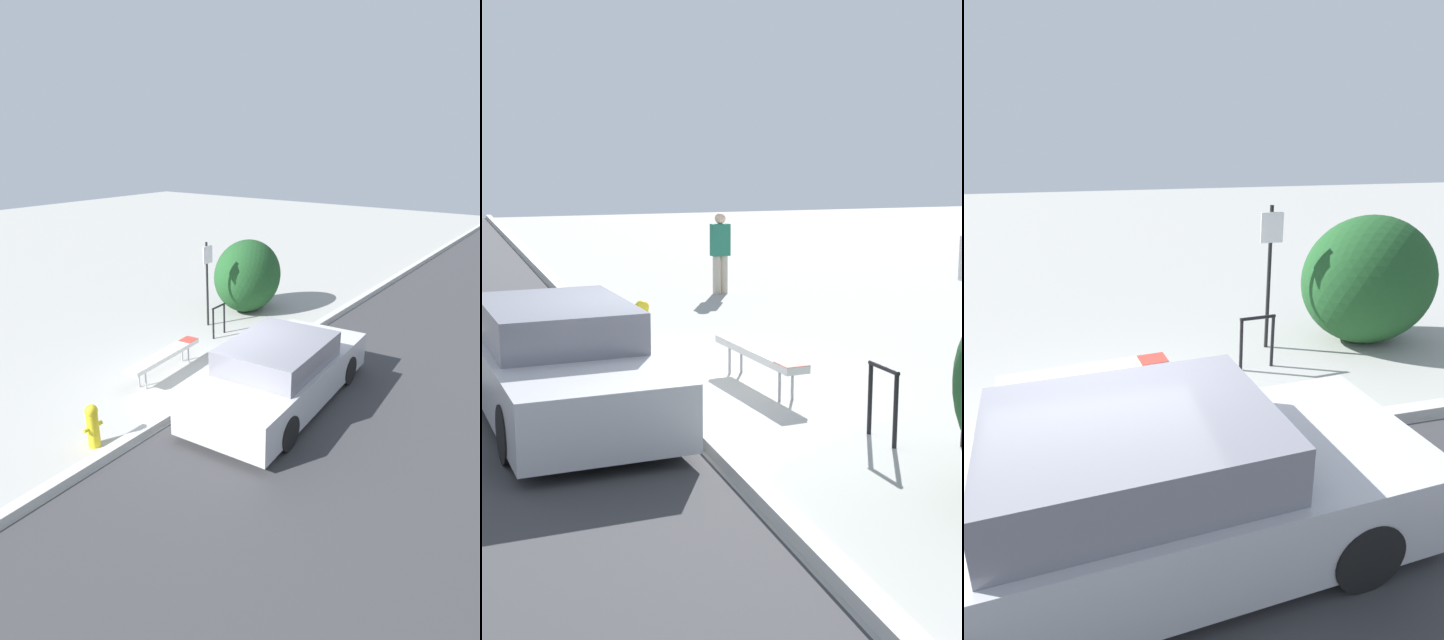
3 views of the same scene
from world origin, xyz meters
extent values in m
plane|color=#9E9E99|center=(0.00, 0.00, 0.00)|extent=(60.00, 60.00, 0.00)
cube|color=#B7B7B2|center=(0.00, 0.00, 0.07)|extent=(60.00, 0.20, 0.13)
cylinder|color=#99999E|center=(-0.77, 1.18, 0.20)|extent=(0.04, 0.04, 0.40)
cylinder|color=#99999E|center=(0.70, 1.32, 0.20)|extent=(0.04, 0.04, 0.40)
cylinder|color=#99999E|center=(-0.79, 1.36, 0.20)|extent=(0.04, 0.04, 0.40)
cylinder|color=#99999E|center=(0.69, 1.50, 0.20)|extent=(0.04, 0.04, 0.40)
cube|color=silver|center=(-0.04, 1.34, 0.45)|extent=(2.13, 0.53, 0.10)
cube|color=red|center=(0.83, 1.43, 0.50)|extent=(0.39, 0.35, 0.01)
cylinder|color=black|center=(2.19, 1.78, 0.40)|extent=(0.05, 0.05, 0.80)
cylinder|color=black|center=(2.69, 1.81, 0.40)|extent=(0.05, 0.05, 0.80)
cylinder|color=black|center=(2.44, 1.80, 0.80)|extent=(0.55, 0.09, 0.05)
cylinder|color=black|center=(2.88, 2.52, 1.15)|extent=(0.06, 0.06, 2.30)
cube|color=white|center=(2.88, 2.48, 1.97)|extent=(0.36, 0.02, 0.46)
cylinder|color=gold|center=(-2.70, 0.41, 0.30)|extent=(0.20, 0.20, 0.60)
sphere|color=gold|center=(-2.70, 0.41, 0.66)|extent=(0.22, 0.22, 0.22)
cylinder|color=gold|center=(-2.84, 0.41, 0.36)|extent=(0.08, 0.07, 0.07)
cylinder|color=gold|center=(-2.56, 0.41, 0.36)|extent=(0.08, 0.07, 0.07)
ellipsoid|color=#1E4C23|center=(4.58, 2.38, 1.06)|extent=(2.27, 1.78, 2.11)
cylinder|color=black|center=(1.76, -0.38, 0.30)|extent=(0.61, 0.22, 0.60)
cylinder|color=black|center=(1.87, -2.04, 0.30)|extent=(0.61, 0.22, 0.60)
cylinder|color=black|center=(-1.01, -0.56, 0.30)|extent=(0.61, 0.22, 0.60)
cylinder|color=black|center=(-0.90, -2.22, 0.30)|extent=(0.61, 0.22, 0.60)
cube|color=#B7B7BC|center=(0.43, -1.30, 0.49)|extent=(4.59, 2.09, 0.70)
cube|color=slate|center=(0.25, -1.31, 1.07)|extent=(2.25, 1.76, 0.49)
camera|label=1|loc=(-7.05, -5.70, 4.79)|focal=28.00mm
camera|label=2|loc=(10.52, -2.71, 3.10)|focal=50.00mm
camera|label=3|loc=(-0.05, -4.55, 3.23)|focal=28.00mm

